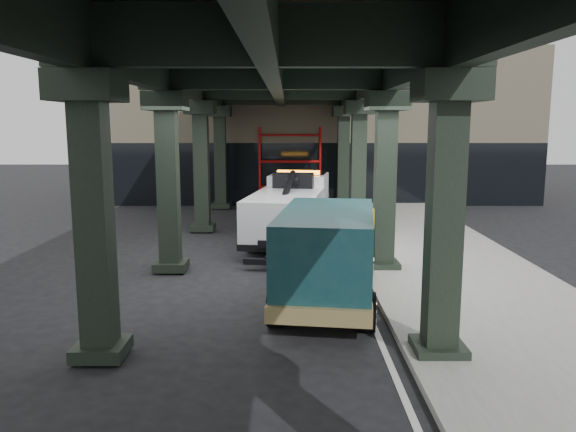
{
  "coord_description": "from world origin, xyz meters",
  "views": [
    {
      "loc": [
        -0.07,
        -13.46,
        4.13
      ],
      "look_at": [
        -0.08,
        1.37,
        1.7
      ],
      "focal_mm": 35.0,
      "sensor_mm": 36.0,
      "label": 1
    }
  ],
  "objects": [
    {
      "name": "tow_truck",
      "position": [
        0.06,
        6.44,
        1.22
      ],
      "size": [
        3.19,
        7.85,
        2.51
      ],
      "rotation": [
        0.0,
        0.0,
        -0.15
      ],
      "color": "black",
      "rests_on": "ground"
    },
    {
      "name": "viaduct",
      "position": [
        -0.4,
        2.0,
        5.46
      ],
      "size": [
        7.4,
        32.0,
        6.4
      ],
      "color": "black",
      "rests_on": "ground"
    },
    {
      "name": "towed_van",
      "position": [
        0.84,
        -0.78,
        1.2
      ],
      "size": [
        2.81,
        5.71,
        2.23
      ],
      "rotation": [
        0.0,
        0.0,
        -0.14
      ],
      "color": "#11383D",
      "rests_on": "ground"
    },
    {
      "name": "ground",
      "position": [
        0.0,
        0.0,
        0.0
      ],
      "size": [
        90.0,
        90.0,
        0.0
      ],
      "primitive_type": "plane",
      "color": "black",
      "rests_on": "ground"
    },
    {
      "name": "building",
      "position": [
        2.0,
        20.0,
        4.0
      ],
      "size": [
        22.0,
        10.0,
        8.0
      ],
      "primitive_type": "cube",
      "color": "#C6B793",
      "rests_on": "ground"
    },
    {
      "name": "scaffolding",
      "position": [
        0.0,
        14.64,
        2.11
      ],
      "size": [
        3.08,
        0.88,
        4.0
      ],
      "color": "#AE0E0D",
      "rests_on": "ground"
    },
    {
      "name": "sidewalk",
      "position": [
        4.5,
        2.0,
        0.07
      ],
      "size": [
        5.0,
        40.0,
        0.15
      ],
      "primitive_type": "cube",
      "color": "gray",
      "rests_on": "ground"
    },
    {
      "name": "lane_stripe",
      "position": [
        1.7,
        2.0,
        0.01
      ],
      "size": [
        0.12,
        38.0,
        0.01
      ],
      "primitive_type": "cube",
      "color": "silver",
      "rests_on": "ground"
    }
  ]
}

